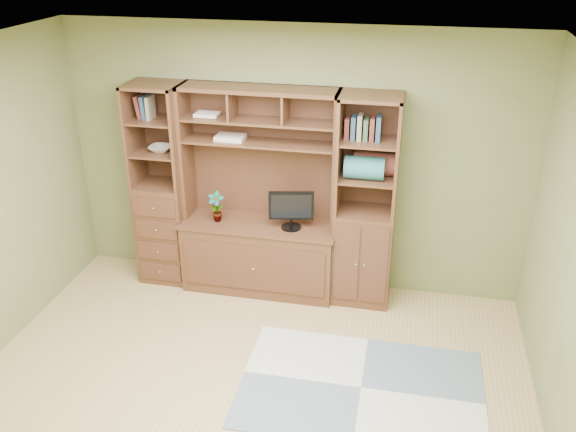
% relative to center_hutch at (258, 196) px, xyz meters
% --- Properties ---
extents(room, '(4.60, 4.10, 2.64)m').
position_rel_center_hutch_xyz_m(room, '(0.29, -1.73, 0.28)').
color(room, tan).
rests_on(room, ground).
extents(center_hutch, '(1.54, 0.53, 2.05)m').
position_rel_center_hutch_xyz_m(center_hutch, '(0.00, 0.00, 0.00)').
color(center_hutch, '#502F1C').
rests_on(center_hutch, ground).
extents(left_tower, '(0.50, 0.45, 2.05)m').
position_rel_center_hutch_xyz_m(left_tower, '(-1.00, 0.04, 0.00)').
color(left_tower, '#502F1C').
rests_on(left_tower, ground).
extents(right_tower, '(0.55, 0.45, 2.05)m').
position_rel_center_hutch_xyz_m(right_tower, '(1.02, 0.04, 0.00)').
color(right_tower, '#502F1C').
rests_on(right_tower, ground).
extents(rug, '(1.94, 1.30, 0.01)m').
position_rel_center_hutch_xyz_m(rug, '(1.17, -1.31, -1.02)').
color(rug, '#9FA4A4').
rests_on(rug, ground).
extents(monitor, '(0.46, 0.27, 0.52)m').
position_rel_center_hutch_xyz_m(monitor, '(0.33, -0.03, -0.03)').
color(monitor, black).
rests_on(monitor, center_hutch).
extents(orchid, '(0.16, 0.11, 0.31)m').
position_rel_center_hutch_xyz_m(orchid, '(-0.42, -0.03, -0.14)').
color(orchid, '#9D4F35').
rests_on(orchid, center_hutch).
extents(magazines, '(0.27, 0.20, 0.04)m').
position_rel_center_hutch_xyz_m(magazines, '(-0.28, 0.09, 0.54)').
color(magazines, beige).
rests_on(magazines, center_hutch).
extents(bowl, '(0.22, 0.22, 0.05)m').
position_rel_center_hutch_xyz_m(bowl, '(-0.98, 0.04, 0.39)').
color(bowl, beige).
rests_on(bowl, left_tower).
extents(blanket_teal, '(0.36, 0.21, 0.21)m').
position_rel_center_hutch_xyz_m(blanket_teal, '(1.00, -0.01, 0.37)').
color(blanket_teal, '#2B7172').
rests_on(blanket_teal, right_tower).
extents(blanket_red, '(0.39, 0.22, 0.22)m').
position_rel_center_hutch_xyz_m(blanket_red, '(1.08, 0.12, 0.37)').
color(blanket_red, brown).
rests_on(blanket_red, right_tower).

